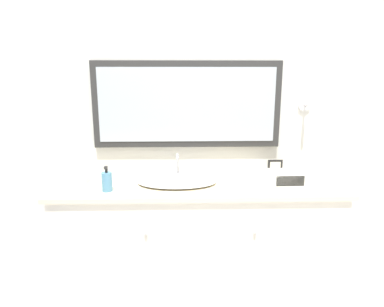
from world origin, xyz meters
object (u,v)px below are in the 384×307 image
sink_basin (177,181)px  soap_bottle (107,181)px  appliance_box (287,178)px  picture_frame (275,167)px

sink_basin → soap_bottle: bearing=-162.0°
appliance_box → picture_frame: (-0.01, 0.28, 0.00)m
sink_basin → picture_frame: (0.72, 0.22, 0.03)m
sink_basin → appliance_box: size_ratio=2.09×
picture_frame → appliance_box: bearing=-88.8°
soap_bottle → sink_basin: bearing=18.0°
appliance_box → picture_frame: size_ratio=2.35×
soap_bottle → picture_frame: 1.21m
sink_basin → picture_frame: bearing=16.8°
soap_bottle → picture_frame: (1.15, 0.36, -0.01)m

